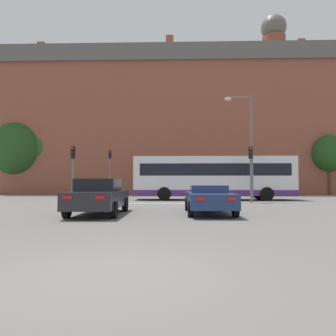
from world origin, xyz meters
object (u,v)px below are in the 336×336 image
Objects in this scene: car_roadster_right at (209,199)px; pedestrian_waiting at (78,186)px; traffic_light_far_left at (110,165)px; traffic_light_near_right at (251,165)px; car_saloon_left at (99,196)px; street_lamp_junction at (247,137)px; traffic_light_near_left at (73,164)px; bus_crossing_lead at (213,177)px.

car_roadster_right is 21.52m from pedestrian_waiting.
traffic_light_far_left is at bearing -16.27° from pedestrian_waiting.
car_roadster_right is 8.58m from traffic_light_near_right.
car_saloon_left is 12.91m from street_lamp_junction.
street_lamp_junction reaches higher than pedestrian_waiting.
street_lamp_junction is (11.79, 1.69, 2.01)m from traffic_light_near_left.
traffic_light_near_left is at bearing -171.84° from street_lamp_junction.
traffic_light_near_left is at bearing 114.32° from car_saloon_left.
bus_crossing_lead is at bearing 82.10° from car_roadster_right.
traffic_light_far_left is at bearing 113.75° from car_roadster_right.
street_lamp_junction is (11.56, -8.95, 1.52)m from traffic_light_far_left.
street_lamp_junction reaches higher than traffic_light_near_right.
street_lamp_junction is at bearing -37.75° from traffic_light_far_left.
traffic_light_far_left is 2.63× the size of pedestrian_waiting.
traffic_light_far_left is at bearing -124.71° from bus_crossing_lead.
traffic_light_near_left is at bearing -66.98° from bus_crossing_lead.
car_roadster_right is 1.08× the size of traffic_light_far_left.
car_saloon_left is 8.54m from traffic_light_near_left.
car_saloon_left is at bearing -64.56° from traffic_light_near_left.
bus_crossing_lead is at bearing -35.32° from pedestrian_waiting.
pedestrian_waiting is (-14.89, 10.66, -1.52)m from traffic_light_near_right.
bus_crossing_lead is at bearing 61.36° from car_saloon_left.
bus_crossing_lead is 3.25× the size of traffic_light_near_left.
traffic_light_near_left is 2.17× the size of pedestrian_waiting.
traffic_light_near_left reaches higher than car_saloon_left.
traffic_light_far_left is at bearing 88.79° from traffic_light_near_left.
traffic_light_near_left is 0.50× the size of street_lamp_junction.
traffic_light_near_right is 2.29m from street_lamp_junction.
car_saloon_left is at bearing -174.31° from car_roadster_right.
traffic_light_far_left is 1.21× the size of traffic_light_near_left.
pedestrian_waiting is (-11.38, 18.27, 0.36)m from car_roadster_right.
car_saloon_left is 1.31× the size of traffic_light_near_right.
car_saloon_left is 0.40× the size of bus_crossing_lead.
pedestrian_waiting is at bearing 144.39° from traffic_light_near_right.
traffic_light_far_left reaches higher than car_roadster_right.
pedestrian_waiting is (-3.12, 11.24, -1.52)m from traffic_light_near_left.
car_roadster_right is 1.31× the size of traffic_light_near_left.
traffic_light_near_left reaches higher than bus_crossing_lead.
traffic_light_near_right is at bearing 30.86° from bus_crossing_lead.
bus_crossing_lead is 4.24m from street_lamp_junction.
traffic_light_near_left is (-8.25, 7.03, 1.88)m from car_roadster_right.
bus_crossing_lead is 4.18m from traffic_light_near_right.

